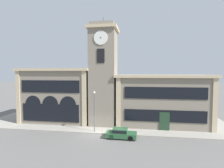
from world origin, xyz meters
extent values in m
plane|color=#605E5B|center=(0.00, 0.00, 0.00)|extent=(300.00, 300.00, 0.00)
cube|color=gray|center=(0.00, 6.31, 0.07)|extent=(42.74, 12.62, 0.15)
cube|color=gray|center=(0.00, 4.96, 8.03)|extent=(4.29, 4.29, 16.05)
cube|color=tan|center=(0.00, 4.96, 16.28)|extent=(4.99, 4.99, 0.45)
cube|color=gray|center=(0.00, 4.96, 16.80)|extent=(3.95, 3.95, 0.60)
cylinder|color=#4C4C51|center=(0.00, 4.96, 17.70)|extent=(0.10, 0.10, 1.20)
cylinder|color=silver|center=(0.00, 2.77, 14.45)|extent=(2.21, 0.10, 2.21)
cylinder|color=black|center=(0.00, 2.70, 14.45)|extent=(0.18, 0.04, 0.18)
cylinder|color=silver|center=(-2.19, 4.96, 14.45)|extent=(0.10, 2.21, 2.21)
cylinder|color=black|center=(-2.26, 4.96, 14.45)|extent=(0.04, 0.18, 0.18)
cube|color=black|center=(0.00, 2.78, 11.64)|extent=(1.20, 0.10, 2.20)
cube|color=gray|center=(-8.69, 6.72, 4.64)|extent=(12.49, 7.80, 9.28)
cube|color=tan|center=(-8.69, 6.72, 9.51)|extent=(13.19, 8.50, 0.45)
cube|color=tan|center=(-14.59, 2.76, 4.64)|extent=(0.70, 0.16, 9.28)
cube|color=tan|center=(-2.79, 2.76, 4.64)|extent=(0.70, 0.16, 9.28)
cube|color=black|center=(-8.69, 2.78, 6.68)|extent=(10.24, 0.10, 2.04)
cube|color=black|center=(-8.69, 2.78, 2.23)|extent=(9.99, 0.10, 2.97)
cylinder|color=black|center=(-11.81, 2.77, 3.71)|extent=(2.75, 0.06, 2.75)
cylinder|color=black|center=(-8.69, 2.77, 3.71)|extent=(2.75, 0.06, 2.75)
cylinder|color=black|center=(-5.57, 2.77, 3.71)|extent=(2.75, 0.06, 2.75)
cube|color=gray|center=(9.91, 6.72, 4.08)|extent=(14.92, 7.80, 8.17)
cube|color=tan|center=(9.91, 6.72, 8.39)|extent=(15.62, 8.50, 0.45)
cube|color=tan|center=(2.79, 2.76, 4.08)|extent=(0.70, 0.16, 8.17)
cube|color=tan|center=(17.02, 2.76, 4.08)|extent=(0.70, 0.16, 8.17)
cube|color=black|center=(9.91, 2.78, 5.88)|extent=(12.24, 0.10, 1.80)
cube|color=#1E3823|center=(9.91, 2.77, 1.47)|extent=(1.50, 0.12, 2.94)
cube|color=black|center=(9.91, 2.78, 2.35)|extent=(12.24, 0.10, 1.83)
cube|color=#285633|center=(3.67, -1.12, 0.51)|extent=(4.18, 1.84, 0.64)
cube|color=#285633|center=(3.50, -1.12, 1.10)|extent=(2.03, 1.61, 0.53)
cube|color=black|center=(3.50, -1.12, 1.10)|extent=(1.95, 1.64, 0.40)
cylinder|color=black|center=(4.97, -0.41, 0.35)|extent=(0.70, 0.24, 0.70)
cylinder|color=black|center=(4.93, -1.91, 0.35)|extent=(0.70, 0.24, 0.70)
cylinder|color=black|center=(2.41, -0.34, 0.35)|extent=(0.70, 0.24, 0.70)
cylinder|color=black|center=(2.37, -1.84, 0.35)|extent=(0.70, 0.24, 0.70)
cylinder|color=#4C4C51|center=(-0.55, 0.64, 2.99)|extent=(0.12, 0.12, 5.69)
sphere|color=silver|center=(-0.55, 0.64, 6.02)|extent=(0.36, 0.36, 0.36)
camera|label=1|loc=(5.85, -24.38, 8.84)|focal=28.00mm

